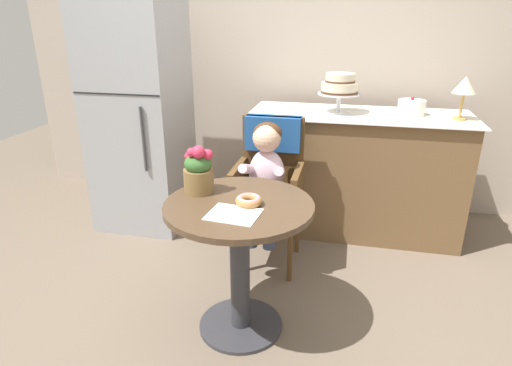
{
  "coord_description": "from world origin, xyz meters",
  "views": [
    {
      "loc": [
        0.49,
        -1.82,
        1.56
      ],
      "look_at": [
        0.05,
        0.15,
        0.77
      ],
      "focal_mm": 30.4,
      "sensor_mm": 36.0,
      "label": 1
    }
  ],
  "objects_px": {
    "cafe_table": "(240,242)",
    "flower_vase": "(198,171)",
    "refrigerator": "(140,116)",
    "table_lamp": "(465,87)",
    "donut_front": "(249,200)",
    "tiered_cake_stand": "(340,87)",
    "seated_child": "(266,170)",
    "round_layer_cake": "(411,107)",
    "wicker_chair": "(270,168)"
  },
  "relations": [
    {
      "from": "cafe_table",
      "to": "tiered_cake_stand",
      "type": "xyz_separation_m",
      "value": [
        0.39,
        1.3,
        0.58
      ]
    },
    {
      "from": "donut_front",
      "to": "tiered_cake_stand",
      "type": "distance_m",
      "value": 1.39
    },
    {
      "from": "cafe_table",
      "to": "table_lamp",
      "type": "relative_size",
      "value": 2.53
    },
    {
      "from": "donut_front",
      "to": "table_lamp",
      "type": "height_order",
      "value": "table_lamp"
    },
    {
      "from": "donut_front",
      "to": "table_lamp",
      "type": "xyz_separation_m",
      "value": [
        1.14,
        1.26,
        0.37
      ]
    },
    {
      "from": "refrigerator",
      "to": "table_lamp",
      "type": "bearing_deg",
      "value": 3.91
    },
    {
      "from": "donut_front",
      "to": "flower_vase",
      "type": "bearing_deg",
      "value": 160.08
    },
    {
      "from": "cafe_table",
      "to": "donut_front",
      "type": "bearing_deg",
      "value": -7.64
    },
    {
      "from": "cafe_table",
      "to": "donut_front",
      "type": "relative_size",
      "value": 5.67
    },
    {
      "from": "seated_child",
      "to": "round_layer_cake",
      "type": "distance_m",
      "value": 1.18
    },
    {
      "from": "seated_child",
      "to": "donut_front",
      "type": "distance_m",
      "value": 0.62
    },
    {
      "from": "seated_child",
      "to": "flower_vase",
      "type": "relative_size",
      "value": 2.89
    },
    {
      "from": "flower_vase",
      "to": "table_lamp",
      "type": "height_order",
      "value": "table_lamp"
    },
    {
      "from": "cafe_table",
      "to": "flower_vase",
      "type": "relative_size",
      "value": 2.86
    },
    {
      "from": "donut_front",
      "to": "tiered_cake_stand",
      "type": "height_order",
      "value": "tiered_cake_stand"
    },
    {
      "from": "flower_vase",
      "to": "tiered_cake_stand",
      "type": "xyz_separation_m",
      "value": [
        0.62,
        1.2,
        0.25
      ]
    },
    {
      "from": "table_lamp",
      "to": "refrigerator",
      "type": "relative_size",
      "value": 0.17
    },
    {
      "from": "tiered_cake_stand",
      "to": "refrigerator",
      "type": "bearing_deg",
      "value": -172.1
    },
    {
      "from": "tiered_cake_stand",
      "to": "table_lamp",
      "type": "xyz_separation_m",
      "value": [
        0.8,
        -0.05,
        0.03
      ]
    },
    {
      "from": "seated_child",
      "to": "round_layer_cake",
      "type": "xyz_separation_m",
      "value": [
        0.88,
        0.74,
        0.27
      ]
    },
    {
      "from": "seated_child",
      "to": "refrigerator",
      "type": "xyz_separation_m",
      "value": [
        -1.06,
        0.5,
        0.17
      ]
    },
    {
      "from": "tiered_cake_stand",
      "to": "flower_vase",
      "type": "bearing_deg",
      "value": -117.39
    },
    {
      "from": "wicker_chair",
      "to": "donut_front",
      "type": "height_order",
      "value": "wicker_chair"
    },
    {
      "from": "cafe_table",
      "to": "table_lamp",
      "type": "distance_m",
      "value": 1.83
    },
    {
      "from": "cafe_table",
      "to": "wicker_chair",
      "type": "bearing_deg",
      "value": 89.34
    },
    {
      "from": "cafe_table",
      "to": "wicker_chair",
      "type": "relative_size",
      "value": 0.75
    },
    {
      "from": "wicker_chair",
      "to": "refrigerator",
      "type": "distance_m",
      "value": 1.13
    },
    {
      "from": "tiered_cake_stand",
      "to": "round_layer_cake",
      "type": "bearing_deg",
      "value": 4.69
    },
    {
      "from": "wicker_chair",
      "to": "seated_child",
      "type": "xyz_separation_m",
      "value": [
        0.0,
        -0.16,
        0.04
      ]
    },
    {
      "from": "cafe_table",
      "to": "seated_child",
      "type": "relative_size",
      "value": 0.99
    },
    {
      "from": "seated_child",
      "to": "cafe_table",
      "type": "bearing_deg",
      "value": -90.82
    },
    {
      "from": "flower_vase",
      "to": "refrigerator",
      "type": "xyz_separation_m",
      "value": [
        -0.82,
        1.0,
        0.02
      ]
    },
    {
      "from": "wicker_chair",
      "to": "table_lamp",
      "type": "distance_m",
      "value": 1.37
    },
    {
      "from": "seated_child",
      "to": "table_lamp",
      "type": "relative_size",
      "value": 2.55
    },
    {
      "from": "refrigerator",
      "to": "donut_front",
      "type": "bearing_deg",
      "value": -45.17
    },
    {
      "from": "table_lamp",
      "to": "cafe_table",
      "type": "bearing_deg",
      "value": -133.6
    },
    {
      "from": "seated_child",
      "to": "table_lamp",
      "type": "bearing_deg",
      "value": 28.74
    },
    {
      "from": "flower_vase",
      "to": "round_layer_cake",
      "type": "bearing_deg",
      "value": 47.92
    },
    {
      "from": "round_layer_cake",
      "to": "refrigerator",
      "type": "relative_size",
      "value": 0.11
    },
    {
      "from": "tiered_cake_stand",
      "to": "table_lamp",
      "type": "height_order",
      "value": "table_lamp"
    },
    {
      "from": "table_lamp",
      "to": "refrigerator",
      "type": "distance_m",
      "value": 2.26
    },
    {
      "from": "seated_child",
      "to": "donut_front",
      "type": "height_order",
      "value": "seated_child"
    },
    {
      "from": "cafe_table",
      "to": "donut_front",
      "type": "distance_m",
      "value": 0.24
    },
    {
      "from": "round_layer_cake",
      "to": "table_lamp",
      "type": "relative_size",
      "value": 0.65
    },
    {
      "from": "tiered_cake_stand",
      "to": "seated_child",
      "type": "bearing_deg",
      "value": -118.88
    },
    {
      "from": "flower_vase",
      "to": "seated_child",
      "type": "bearing_deg",
      "value": 64.71
    },
    {
      "from": "wicker_chair",
      "to": "seated_child",
      "type": "distance_m",
      "value": 0.16
    },
    {
      "from": "table_lamp",
      "to": "seated_child",
      "type": "bearing_deg",
      "value": -151.26
    },
    {
      "from": "cafe_table",
      "to": "round_layer_cake",
      "type": "height_order",
      "value": "round_layer_cake"
    },
    {
      "from": "cafe_table",
      "to": "seated_child",
      "type": "distance_m",
      "value": 0.63
    }
  ]
}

